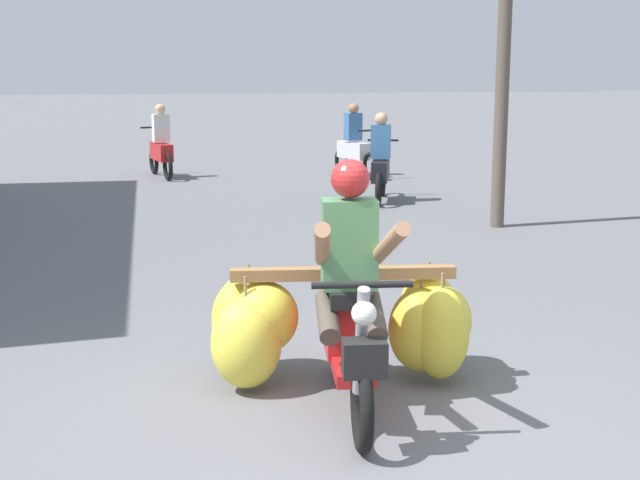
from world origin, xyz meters
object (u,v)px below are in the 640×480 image
Objects in this scene: motorbike_main_loaded at (341,319)px; motorbike_distant_far_ahead at (354,147)px; motorbike_distant_ahead_right at (381,166)px; motorbike_distant_ahead_left at (161,148)px.

motorbike_main_loaded is 11.45m from motorbike_distant_far_ahead.
motorbike_distant_ahead_left is at bearing 132.18° from motorbike_distant_ahead_right.
motorbike_distant_ahead_right is (2.36, 7.93, 0.09)m from motorbike_main_loaded.
motorbike_distant_ahead_right and motorbike_distant_far_ahead have the same top height.
motorbike_distant_far_ahead is (0.32, 3.20, 0.00)m from motorbike_distant_ahead_right.
motorbike_main_loaded is at bearing -85.20° from motorbike_distant_ahead_left.
motorbike_distant_ahead_left is 1.01× the size of motorbike_distant_far_ahead.
motorbike_main_loaded reaches higher than motorbike_distant_far_ahead.
motorbike_distant_ahead_left and motorbike_distant_far_ahead have the same top height.
motorbike_distant_far_ahead is at bearing -7.41° from motorbike_distant_ahead_left.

